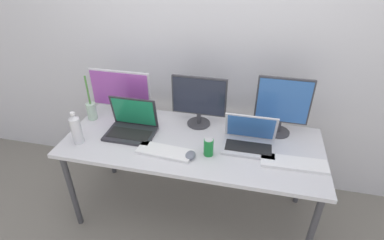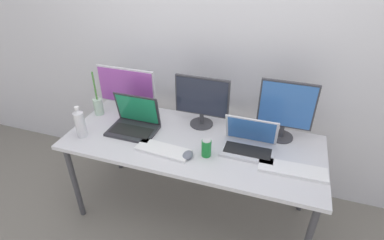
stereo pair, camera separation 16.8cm
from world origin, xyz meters
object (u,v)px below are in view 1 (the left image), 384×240
object	(u,v)px
laptop_secondary	(249,139)
keyboard_main	(294,163)
keyboard_aux	(165,152)
mouse_by_keyboard	(190,155)
monitor_right	(283,105)
laptop_silver	(132,125)
soda_can_near_keyboard	(209,147)
monitor_left	(121,92)
monitor_center	(199,100)
water_bottle	(76,129)
work_desk	(192,147)
bamboo_vase	(92,110)

from	to	relation	value
laptop_secondary	keyboard_main	world-z (taller)	laptop_secondary
keyboard_aux	mouse_by_keyboard	size ratio (longest dim) A/B	4.05
monitor_right	laptop_secondary	xyz separation A→B (m)	(-0.20, -0.22, -0.19)
laptop_silver	keyboard_aux	bearing A→B (deg)	-30.94
soda_can_near_keyboard	monitor_left	bearing A→B (deg)	155.01
monitor_right	laptop_silver	bearing A→B (deg)	-167.53
keyboard_main	monitor_center	bearing A→B (deg)	152.56
laptop_secondary	water_bottle	world-z (taller)	water_bottle
monitor_center	keyboard_aux	world-z (taller)	monitor_center
monitor_center	laptop_silver	bearing A→B (deg)	-154.33
keyboard_main	laptop_secondary	bearing A→B (deg)	153.34
water_bottle	soda_can_near_keyboard	world-z (taller)	water_bottle
mouse_by_keyboard	monitor_center	bearing A→B (deg)	95.02
work_desk	mouse_by_keyboard	distance (m)	0.20
monitor_left	bamboo_vase	distance (m)	0.28
monitor_left	keyboard_aux	xyz separation A→B (m)	(0.49, -0.41, -0.20)
monitor_center	laptop_silver	world-z (taller)	monitor_center
laptop_silver	keyboard_main	size ratio (longest dim) A/B	0.84
monitor_left	water_bottle	world-z (taller)	monitor_left
monitor_center	mouse_by_keyboard	size ratio (longest dim) A/B	4.41
monitor_right	bamboo_vase	size ratio (longest dim) A/B	1.20
laptop_silver	bamboo_vase	world-z (taller)	bamboo_vase
monitor_right	mouse_by_keyboard	distance (m)	0.76
mouse_by_keyboard	laptop_secondary	bearing A→B (deg)	30.77
work_desk	laptop_silver	bearing A→B (deg)	178.48
monitor_right	laptop_silver	distance (m)	1.11
monitor_center	mouse_by_keyboard	bearing A→B (deg)	-85.46
work_desk	bamboo_vase	xyz separation A→B (m)	(-0.86, 0.13, 0.14)
monitor_left	monitor_center	distance (m)	0.64
work_desk	keyboard_aux	size ratio (longest dim) A/B	4.86
bamboo_vase	monitor_right	bearing A→B (deg)	4.84
laptop_secondary	bamboo_vase	distance (m)	1.26
laptop_secondary	soda_can_near_keyboard	bearing A→B (deg)	-148.60
laptop_silver	laptop_secondary	size ratio (longest dim) A/B	0.99
laptop_secondary	keyboard_aux	world-z (taller)	laptop_secondary
water_bottle	bamboo_vase	xyz separation A→B (m)	(-0.06, 0.32, -0.03)
keyboard_main	mouse_by_keyboard	xyz separation A→B (m)	(-0.67, -0.08, 0.01)
monitor_center	keyboard_main	xyz separation A→B (m)	(0.71, -0.34, -0.21)
monitor_left	bamboo_vase	size ratio (longest dim) A/B	1.33
monitor_center	laptop_secondary	bearing A→B (deg)	-26.33
work_desk	laptop_secondary	xyz separation A→B (m)	(0.40, 0.03, 0.11)
monitor_right	keyboard_main	size ratio (longest dim) A/B	1.06
work_desk	laptop_secondary	size ratio (longest dim) A/B	5.16
monitor_right	water_bottle	size ratio (longest dim) A/B	1.81
soda_can_near_keyboard	bamboo_vase	distance (m)	1.03
monitor_center	monitor_right	world-z (taller)	monitor_right
monitor_center	laptop_silver	xyz separation A→B (m)	(-0.46, -0.22, -0.16)
monitor_left	mouse_by_keyboard	distance (m)	0.81
keyboard_aux	mouse_by_keyboard	xyz separation A→B (m)	(0.18, -0.01, 0.01)
work_desk	keyboard_aux	bearing A→B (deg)	-130.94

